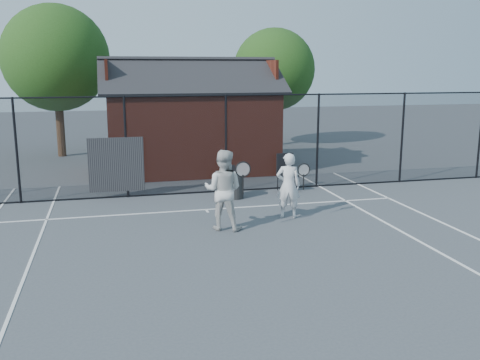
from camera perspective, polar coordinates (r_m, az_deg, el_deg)
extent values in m
plane|color=#44494E|center=(11.75, -1.00, -6.86)|extent=(80.00, 80.00, 0.00)
cube|color=white|center=(14.57, -3.64, -3.16)|extent=(11.00, 0.06, 0.01)
cube|color=white|center=(9.76, -22.89, -11.80)|extent=(0.06, 18.00, 0.01)
cube|color=white|center=(11.66, 21.68, -7.86)|extent=(0.06, 18.00, 0.01)
cube|color=white|center=(14.43, -3.53, -3.31)|extent=(0.06, 0.30, 0.01)
cylinder|color=black|center=(16.22, -22.72, 2.87)|extent=(0.07, 0.07, 3.00)
cylinder|color=black|center=(16.03, -12.06, 3.43)|extent=(0.07, 0.07, 3.00)
cylinder|color=black|center=(16.39, -1.51, 3.87)|extent=(0.07, 0.07, 3.00)
cylinder|color=black|center=(17.28, 8.28, 4.16)|extent=(0.07, 0.07, 3.00)
cylinder|color=black|center=(18.61, 16.90, 4.31)|extent=(0.07, 0.07, 3.00)
cylinder|color=black|center=(20.30, 24.23, 4.37)|extent=(0.07, 0.07, 3.00)
cylinder|color=black|center=(16.07, -5.06, 8.93)|extent=(22.00, 0.04, 0.04)
cylinder|color=black|center=(16.48, -4.88, -1.33)|extent=(22.00, 0.04, 0.04)
cube|color=black|center=(16.21, -4.97, 3.74)|extent=(22.00, 3.00, 0.01)
cube|color=black|center=(16.08, -13.05, 1.61)|extent=(1.60, 0.04, 1.60)
cube|color=maroon|center=(20.21, -5.34, 5.32)|extent=(6.00, 4.00, 3.00)
cube|color=black|center=(19.09, -5.00, 11.07)|extent=(6.50, 2.36, 1.32)
cube|color=black|center=(21.07, -5.87, 11.11)|extent=(6.50, 2.36, 1.32)
cube|color=maroon|center=(19.86, -14.05, 10.79)|extent=(0.10, 2.80, 1.06)
cube|color=maroon|center=(20.72, 2.79, 11.15)|extent=(0.10, 2.80, 1.06)
cylinder|color=#352515|center=(24.57, -18.61, 5.34)|extent=(0.36, 0.36, 2.52)
sphere|color=#1E4112|center=(24.45, -19.07, 12.20)|extent=(4.48, 4.48, 4.48)
cylinder|color=#352515|center=(26.71, 3.59, 6.09)|extent=(0.36, 0.36, 2.23)
sphere|color=#1E4112|center=(26.58, 3.66, 11.68)|extent=(3.97, 3.97, 3.97)
imported|color=silver|center=(13.66, 5.18, -0.59)|extent=(0.71, 0.57, 1.68)
torus|color=black|center=(13.36, 6.81, 1.09)|extent=(0.33, 0.03, 0.33)
cylinder|color=black|center=(13.42, 6.78, -0.22)|extent=(0.03, 0.03, 0.40)
imported|color=silver|center=(12.60, -1.80, -1.07)|extent=(1.15, 1.05, 1.91)
torus|color=black|center=(12.21, 0.31, 1.15)|extent=(0.37, 0.03, 0.37)
cylinder|color=black|center=(12.28, 0.31, -0.49)|extent=(0.04, 0.04, 0.46)
cube|color=black|center=(15.68, -1.25, -0.31)|extent=(0.49, 0.51, 0.94)
cube|color=black|center=(16.66, 5.09, 0.72)|extent=(0.60, 0.62, 1.14)
cylinder|color=#252525|center=(15.74, -0.54, -0.66)|extent=(0.59, 0.59, 0.73)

